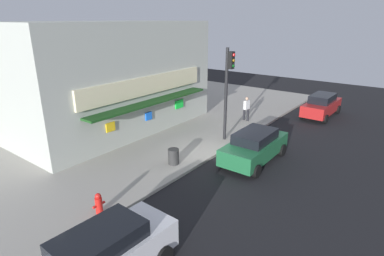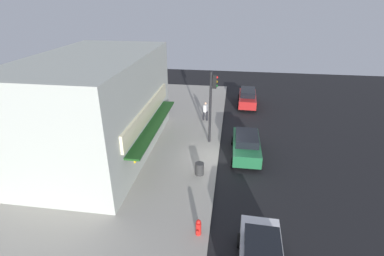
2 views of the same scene
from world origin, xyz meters
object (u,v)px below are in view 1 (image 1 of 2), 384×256
(traffic_light, at_px, (228,83))
(fire_hydrant, at_px, (99,204))
(trash_can, at_px, (174,156))
(parked_car_red, at_px, (322,105))
(parked_car_green, at_px, (255,146))
(pedestrian, at_px, (246,108))

(traffic_light, xyz_separation_m, fire_hydrant, (-9.39, -0.22, -3.04))
(trash_can, relative_size, parked_car_red, 0.17)
(traffic_light, relative_size, parked_car_green, 1.21)
(pedestrian, bearing_deg, fire_hydrant, -175.51)
(pedestrian, bearing_deg, trash_can, -176.57)
(fire_hydrant, height_order, parked_car_green, parked_car_green)
(fire_hydrant, bearing_deg, trash_can, 6.32)
(parked_car_green, xyz_separation_m, parked_car_red, (10.34, -0.39, 0.01))
(fire_hydrant, xyz_separation_m, pedestrian, (13.48, 1.06, 0.53))
(pedestrian, height_order, parked_car_red, pedestrian)
(traffic_light, distance_m, pedestrian, 4.87)
(fire_hydrant, xyz_separation_m, parked_car_red, (18.27, -2.76, 0.31))
(fire_hydrant, bearing_deg, parked_car_red, -8.60)
(trash_can, xyz_separation_m, pedestrian, (8.56, 0.51, 0.54))
(traffic_light, distance_m, parked_car_red, 9.76)
(traffic_light, distance_m, parked_car_green, 4.05)
(parked_car_green, bearing_deg, parked_car_red, -2.15)
(fire_hydrant, xyz_separation_m, parked_car_green, (7.93, -2.38, 0.30))
(traffic_light, relative_size, trash_can, 6.85)
(trash_can, bearing_deg, parked_car_red, -13.92)
(traffic_light, xyz_separation_m, trash_can, (-4.47, 0.32, -3.05))
(fire_hydrant, height_order, trash_can, fire_hydrant)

